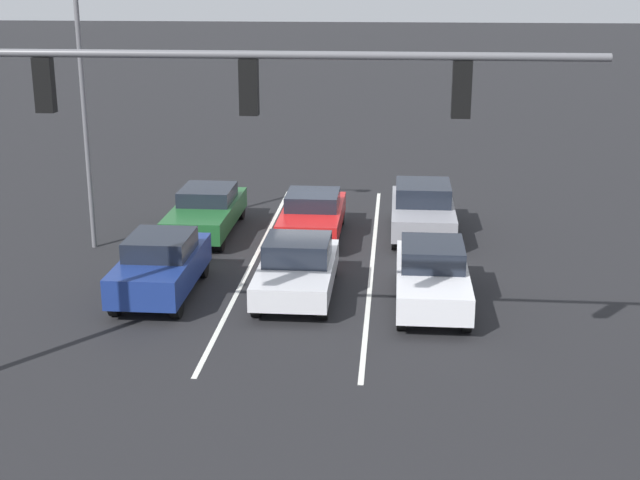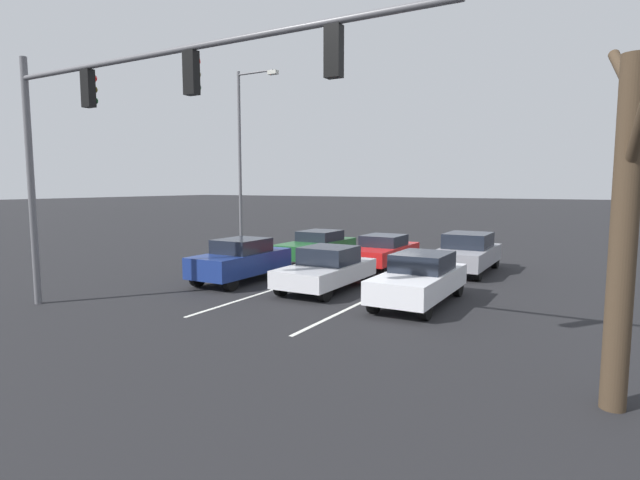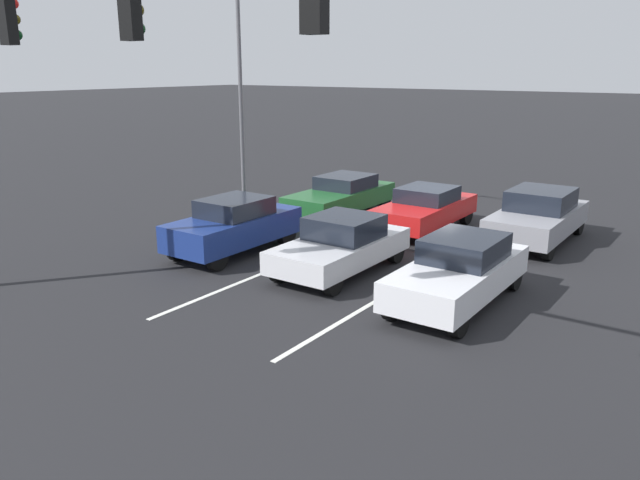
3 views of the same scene
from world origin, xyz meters
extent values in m
plane|color=black|center=(0.00, 0.00, 0.00)|extent=(240.00, 240.00, 0.00)
cube|color=silver|center=(-1.68, 1.95, 0.01)|extent=(0.12, 15.90, 0.01)
cube|color=silver|center=(1.68, 1.95, 0.01)|extent=(0.12, 15.90, 0.01)
cube|color=navy|center=(3.55, 5.19, 0.70)|extent=(1.74, 4.08, 0.74)
cube|color=black|center=(3.55, 5.12, 1.32)|extent=(1.53, 1.82, 0.50)
cube|color=red|center=(2.94, 3.19, 0.89)|extent=(0.24, 0.06, 0.12)
cube|color=red|center=(4.16, 3.19, 0.89)|extent=(0.24, 0.06, 0.12)
cylinder|color=black|center=(2.81, 6.65, 0.33)|extent=(0.22, 0.66, 0.66)
cylinder|color=black|center=(4.29, 6.65, 0.33)|extent=(0.22, 0.66, 0.66)
cylinder|color=black|center=(2.81, 3.73, 0.33)|extent=(0.22, 0.66, 0.66)
cylinder|color=black|center=(4.29, 3.73, 0.33)|extent=(0.22, 0.66, 0.66)
cube|color=silver|center=(0.14, 4.92, 0.59)|extent=(1.85, 4.16, 0.56)
cube|color=black|center=(0.14, 4.73, 1.16)|extent=(1.62, 1.65, 0.57)
cube|color=red|center=(-0.50, 2.88, 0.73)|extent=(0.24, 0.06, 0.12)
cube|color=red|center=(0.79, 2.88, 0.73)|extent=(0.24, 0.06, 0.12)
cylinder|color=black|center=(-0.65, 6.44, 0.31)|extent=(0.22, 0.62, 0.62)
cylinder|color=black|center=(0.93, 6.44, 0.31)|extent=(0.22, 0.62, 0.62)
cylinder|color=black|center=(-0.65, 3.40, 0.31)|extent=(0.22, 0.62, 0.62)
cylinder|color=black|center=(0.93, 3.40, 0.31)|extent=(0.22, 0.62, 0.62)
cube|color=silver|center=(-3.22, 5.31, 0.65)|extent=(1.72, 4.42, 0.64)
cube|color=black|center=(-3.22, 5.03, 1.23)|extent=(1.52, 1.87, 0.53)
cube|color=red|center=(-3.83, 3.14, 0.81)|extent=(0.24, 0.06, 0.12)
cube|color=red|center=(-2.62, 3.14, 0.81)|extent=(0.24, 0.06, 0.12)
cylinder|color=black|center=(-3.96, 6.94, 0.32)|extent=(0.22, 0.65, 0.65)
cylinder|color=black|center=(-2.49, 6.94, 0.32)|extent=(0.22, 0.65, 0.65)
cylinder|color=black|center=(-3.96, 3.67, 0.32)|extent=(0.22, 0.65, 0.65)
cylinder|color=black|center=(-2.49, 3.67, 0.32)|extent=(0.22, 0.65, 0.65)
cube|color=red|center=(0.23, -0.17, 0.64)|extent=(1.79, 4.35, 0.60)
cube|color=black|center=(0.23, -0.30, 1.17)|extent=(1.58, 1.75, 0.46)
cube|color=red|center=(-0.40, -2.31, 0.79)|extent=(0.24, 0.06, 0.12)
cube|color=red|center=(0.86, -2.31, 0.79)|extent=(0.24, 0.06, 0.12)
cylinder|color=black|center=(-0.54, 1.41, 0.34)|extent=(0.22, 0.68, 0.68)
cylinder|color=black|center=(0.99, 1.41, 0.34)|extent=(0.22, 0.68, 0.68)
cylinder|color=black|center=(-0.54, -1.75, 0.34)|extent=(0.22, 0.68, 0.68)
cylinder|color=black|center=(0.99, -1.75, 0.34)|extent=(0.22, 0.68, 0.68)
cube|color=#1E5928|center=(3.57, -0.32, 0.64)|extent=(1.80, 4.69, 0.63)
cube|color=black|center=(3.57, -0.67, 1.18)|extent=(1.59, 1.88, 0.46)
cube|color=red|center=(2.94, -2.63, 0.79)|extent=(0.24, 0.06, 0.12)
cube|color=red|center=(4.21, -2.63, 0.79)|extent=(0.24, 0.06, 0.12)
cylinder|color=black|center=(2.80, 1.45, 0.32)|extent=(0.22, 0.64, 0.64)
cylinder|color=black|center=(4.35, 1.45, 0.32)|extent=(0.22, 0.64, 0.64)
cylinder|color=black|center=(2.80, -2.09, 0.32)|extent=(0.22, 0.64, 0.64)
cylinder|color=black|center=(4.35, -2.09, 0.32)|extent=(0.22, 0.64, 0.64)
cube|color=gray|center=(-3.14, -0.85, 0.67)|extent=(1.90, 4.49, 0.66)
cube|color=black|center=(-3.14, -1.03, 1.29)|extent=(1.67, 2.01, 0.59)
cube|color=red|center=(-3.80, -3.06, 0.83)|extent=(0.24, 0.06, 0.12)
cube|color=red|center=(-2.48, -3.06, 0.83)|extent=(0.24, 0.06, 0.12)
cylinder|color=black|center=(-3.96, 0.81, 0.34)|extent=(0.22, 0.68, 0.68)
cylinder|color=black|center=(-2.32, 0.81, 0.34)|extent=(0.22, 0.68, 0.68)
cylinder|color=black|center=(-3.96, -2.51, 0.34)|extent=(0.22, 0.68, 0.68)
cylinder|color=black|center=(-2.32, -2.51, 0.34)|extent=(0.22, 0.68, 0.68)
cylinder|color=slate|center=(6.63, 10.90, 3.56)|extent=(0.20, 0.20, 7.12)
cylinder|color=slate|center=(0.45, 10.90, 6.53)|extent=(12.36, 0.14, 0.14)
cube|color=black|center=(-3.33, 10.90, 5.98)|extent=(0.32, 0.22, 0.95)
sphere|color=red|center=(-3.33, 10.74, 6.27)|extent=(0.20, 0.20, 0.20)
sphere|color=#4C420C|center=(-3.33, 10.74, 5.98)|extent=(0.20, 0.20, 0.20)
sphere|color=#0A3814|center=(-3.33, 10.74, 5.70)|extent=(0.20, 0.20, 0.20)
cube|color=black|center=(0.25, 10.90, 5.98)|extent=(0.32, 0.22, 0.95)
sphere|color=red|center=(0.25, 10.74, 6.27)|extent=(0.20, 0.20, 0.20)
sphere|color=#4C420C|center=(0.25, 10.74, 5.98)|extent=(0.20, 0.20, 0.20)
sphere|color=#0A3814|center=(0.25, 10.74, 5.70)|extent=(0.20, 0.20, 0.20)
cube|color=black|center=(3.84, 10.90, 5.98)|extent=(0.32, 0.22, 0.95)
sphere|color=red|center=(3.84, 10.74, 6.27)|extent=(0.20, 0.20, 0.20)
sphere|color=#4C420C|center=(3.84, 10.74, 5.98)|extent=(0.20, 0.20, 0.20)
sphere|color=#0A3814|center=(3.84, 10.74, 5.70)|extent=(0.20, 0.20, 0.20)
cylinder|color=slate|center=(6.61, 1.35, 4.27)|extent=(0.14, 0.14, 8.54)
cylinder|color=slate|center=(5.67, 1.35, 8.39)|extent=(1.87, 0.09, 0.09)
cube|color=beige|center=(4.74, 1.35, 8.29)|extent=(0.44, 0.24, 0.16)
cylinder|color=#423323|center=(-8.15, 10.53, 2.71)|extent=(0.39, 0.39, 5.43)
cylinder|color=#423323|center=(-8.01, 10.05, 5.26)|extent=(0.48, 1.11, 0.93)
camera|label=1|loc=(-2.26, 25.97, 7.89)|focal=50.00mm
camera|label=2|loc=(-7.88, 19.37, 3.51)|focal=28.00mm
camera|label=3|loc=(-8.21, 17.73, 5.11)|focal=35.00mm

